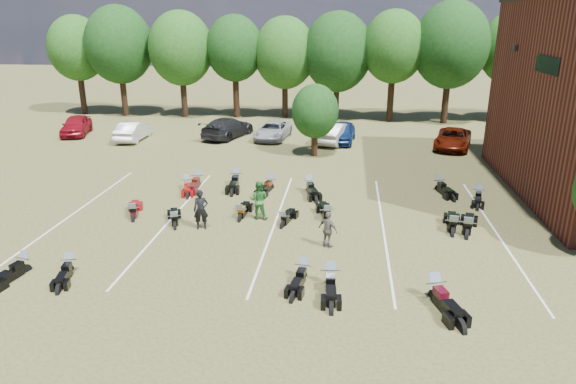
# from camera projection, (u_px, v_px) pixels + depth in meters

# --- Properties ---
(ground) EXTENTS (160.00, 160.00, 0.00)m
(ground) POSITION_uv_depth(u_px,v_px,m) (338.00, 254.00, 20.92)
(ground) COLOR brown
(ground) RESTS_ON ground
(car_0) EXTENTS (2.97, 4.93, 1.57)m
(car_0) POSITION_uv_depth(u_px,v_px,m) (76.00, 125.00, 41.74)
(car_0) COLOR maroon
(car_0) RESTS_ON ground
(car_1) EXTENTS (1.65, 4.52, 1.48)m
(car_1) POSITION_uv_depth(u_px,v_px,m) (134.00, 131.00, 39.95)
(car_1) COLOR #B4B4B9
(car_1) RESTS_ON ground
(car_2) EXTENTS (2.77, 5.06, 1.34)m
(car_2) POSITION_uv_depth(u_px,v_px,m) (273.00, 131.00, 40.31)
(car_2) COLOR #9CA1A5
(car_2) RESTS_ON ground
(car_3) EXTENTS (3.86, 5.87, 1.58)m
(car_3) POSITION_uv_depth(u_px,v_px,m) (228.00, 127.00, 40.86)
(car_3) COLOR black
(car_3) RESTS_ON ground
(car_4) EXTENTS (2.25, 4.69, 1.55)m
(car_4) POSITION_uv_depth(u_px,v_px,m) (342.00, 132.00, 39.23)
(car_4) COLOR #0B1F51
(car_4) RESTS_ON ground
(car_5) EXTENTS (2.93, 5.07, 1.58)m
(car_5) POSITION_uv_depth(u_px,v_px,m) (335.00, 133.00, 39.01)
(car_5) COLOR #A4A49F
(car_5) RESTS_ON ground
(car_6) EXTENTS (3.60, 5.55, 1.42)m
(car_6) POSITION_uv_depth(u_px,v_px,m) (453.00, 139.00, 37.47)
(car_6) COLOR #551204
(car_6) RESTS_ON ground
(car_7) EXTENTS (1.86, 4.50, 1.30)m
(car_7) POSITION_uv_depth(u_px,v_px,m) (529.00, 141.00, 36.95)
(car_7) COLOR #3E3D42
(car_7) RESTS_ON ground
(person_black) EXTENTS (0.77, 0.61, 1.84)m
(person_black) POSITION_uv_depth(u_px,v_px,m) (201.00, 210.00, 23.08)
(person_black) COLOR black
(person_black) RESTS_ON ground
(person_green) EXTENTS (0.93, 0.74, 1.87)m
(person_green) POSITION_uv_depth(u_px,v_px,m) (259.00, 200.00, 24.27)
(person_green) COLOR #256226
(person_green) RESTS_ON ground
(person_grey) EXTENTS (0.99, 0.84, 1.59)m
(person_grey) POSITION_uv_depth(u_px,v_px,m) (328.00, 230.00, 21.23)
(person_grey) COLOR #605953
(person_grey) RESTS_ON ground
(motorcycle_0) EXTENTS (1.01, 2.18, 1.17)m
(motorcycle_0) POSITION_uv_depth(u_px,v_px,m) (25.00, 272.00, 19.39)
(motorcycle_0) COLOR black
(motorcycle_0) RESTS_ON ground
(motorcycle_1) EXTENTS (1.09, 2.09, 1.11)m
(motorcycle_1) POSITION_uv_depth(u_px,v_px,m) (71.00, 273.00, 19.35)
(motorcycle_1) COLOR black
(motorcycle_1) RESTS_ON ground
(motorcycle_3) EXTENTS (0.87, 2.34, 1.28)m
(motorcycle_3) POSITION_uv_depth(u_px,v_px,m) (330.00, 286.00, 18.40)
(motorcycle_3) COLOR black
(motorcycle_3) RESTS_ON ground
(motorcycle_4) EXTENTS (0.98, 2.17, 1.17)m
(motorcycle_4) POSITION_uv_depth(u_px,v_px,m) (303.00, 279.00, 18.88)
(motorcycle_4) COLOR black
(motorcycle_4) RESTS_ON ground
(motorcycle_5) EXTENTS (1.48, 2.57, 1.37)m
(motorcycle_5) POSITION_uv_depth(u_px,v_px,m) (434.00, 300.00, 17.49)
(motorcycle_5) COLOR black
(motorcycle_5) RESTS_ON ground
(motorcycle_7) EXTENTS (1.36, 2.37, 1.26)m
(motorcycle_7) POSITION_uv_depth(u_px,v_px,m) (133.00, 220.00, 24.38)
(motorcycle_7) COLOR maroon
(motorcycle_7) RESTS_ON ground
(motorcycle_8) EXTENTS (0.76, 2.14, 1.18)m
(motorcycle_8) POSITION_uv_depth(u_px,v_px,m) (240.00, 220.00, 24.34)
(motorcycle_8) COLOR black
(motorcycle_8) RESTS_ON ground
(motorcycle_9) EXTENTS (1.35, 2.23, 1.18)m
(motorcycle_9) POSITION_uv_depth(u_px,v_px,m) (175.00, 228.00, 23.48)
(motorcycle_9) COLOR black
(motorcycle_9) RESTS_ON ground
(motorcycle_10) EXTENTS (1.07, 2.10, 1.12)m
(motorcycle_10) POSITION_uv_depth(u_px,v_px,m) (283.00, 227.00, 23.58)
(motorcycle_10) COLOR black
(motorcycle_10) RESTS_ON ground
(motorcycle_11) EXTENTS (1.19, 2.43, 1.30)m
(motorcycle_11) POSITION_uv_depth(u_px,v_px,m) (327.00, 223.00, 24.07)
(motorcycle_11) COLOR black
(motorcycle_11) RESTS_ON ground
(motorcycle_12) EXTENTS (1.39, 2.60, 1.38)m
(motorcycle_12) POSITION_uv_depth(u_px,v_px,m) (467.00, 237.00, 22.49)
(motorcycle_12) COLOR black
(motorcycle_12) RESTS_ON ground
(motorcycle_13) EXTENTS (1.10, 2.47, 1.33)m
(motorcycle_13) POSITION_uv_depth(u_px,v_px,m) (452.00, 235.00, 22.75)
(motorcycle_13) COLOR black
(motorcycle_13) RESTS_ON ground
(motorcycle_14) EXTENTS (0.75, 2.33, 1.30)m
(motorcycle_14) POSITION_uv_depth(u_px,v_px,m) (198.00, 186.00, 29.22)
(motorcycle_14) COLOR #41090F
(motorcycle_14) RESTS_ON ground
(motorcycle_15) EXTENTS (1.25, 2.18, 1.16)m
(motorcycle_15) POSITION_uv_depth(u_px,v_px,m) (187.00, 189.00, 28.69)
(motorcycle_15) COLOR maroon
(motorcycle_15) RESTS_ON ground
(motorcycle_16) EXTENTS (0.99, 2.57, 1.40)m
(motorcycle_16) POSITION_uv_depth(u_px,v_px,m) (237.00, 185.00, 29.47)
(motorcycle_16) COLOR black
(motorcycle_16) RESTS_ON ground
(motorcycle_17) EXTENTS (1.21, 2.30, 1.22)m
(motorcycle_17) POSITION_uv_depth(u_px,v_px,m) (271.00, 189.00, 28.73)
(motorcycle_17) COLOR black
(motorcycle_17) RESTS_ON ground
(motorcycle_18) EXTENTS (1.40, 2.51, 1.33)m
(motorcycle_18) POSITION_uv_depth(u_px,v_px,m) (309.00, 192.00, 28.32)
(motorcycle_18) COLOR black
(motorcycle_18) RESTS_ON ground
(motorcycle_19) EXTENTS (1.34, 2.37, 1.26)m
(motorcycle_19) POSITION_uv_depth(u_px,v_px,m) (438.00, 191.00, 28.46)
(motorcycle_19) COLOR black
(motorcycle_19) RESTS_ON ground
(motorcycle_20) EXTENTS (1.12, 2.17, 1.16)m
(motorcycle_20) POSITION_uv_depth(u_px,v_px,m) (478.00, 200.00, 27.03)
(motorcycle_20) COLOR black
(motorcycle_20) RESTS_ON ground
(tree_line) EXTENTS (56.00, 6.00, 9.79)m
(tree_line) POSITION_uv_depth(u_px,v_px,m) (336.00, 50.00, 46.23)
(tree_line) COLOR black
(tree_line) RESTS_ON ground
(young_tree_midfield) EXTENTS (3.20, 3.20, 4.70)m
(young_tree_midfield) POSITION_uv_depth(u_px,v_px,m) (315.00, 111.00, 34.70)
(young_tree_midfield) COLOR black
(young_tree_midfield) RESTS_ON ground
(parking_lines) EXTENTS (20.10, 14.00, 0.01)m
(parking_lines) POSITION_uv_depth(u_px,v_px,m) (275.00, 222.00, 24.06)
(parking_lines) COLOR silver
(parking_lines) RESTS_ON ground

